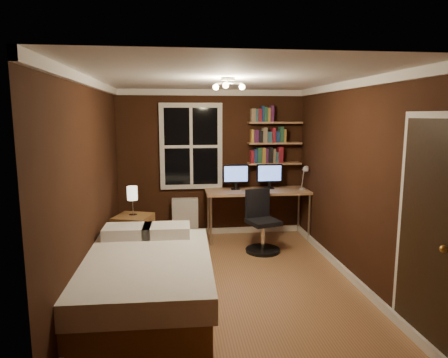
{
  "coord_description": "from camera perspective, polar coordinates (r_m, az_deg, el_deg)",
  "views": [
    {
      "loc": [
        -0.59,
        -4.73,
        2.08
      ],
      "look_at": [
        0.02,
        0.45,
        1.24
      ],
      "focal_mm": 32.0,
      "sensor_mm": 36.0,
      "label": 1
    }
  ],
  "objects": [
    {
      "name": "desk",
      "position": [
        6.75,
        4.82,
        -2.06
      ],
      "size": [
        1.75,
        0.66,
        0.83
      ],
      "color": "#A87751",
      "rests_on": "ground"
    },
    {
      "name": "office_chair",
      "position": [
        6.19,
        5.4,
        -7.04
      ],
      "size": [
        0.54,
        0.54,
        0.95
      ],
      "rotation": [
        0.0,
        0.0,
        0.3
      ],
      "color": "black",
      "rests_on": "ground"
    },
    {
      "name": "radiator",
      "position": [
        6.94,
        -5.58,
        -5.48
      ],
      "size": [
        0.44,
        0.16,
        0.67
      ],
      "primitive_type": "cube",
      "color": "silver",
      "rests_on": "ground"
    },
    {
      "name": "bookshelf_middle",
      "position": [
        6.93,
        7.25,
        5.1
      ],
      "size": [
        0.92,
        0.22,
        0.03
      ],
      "primitive_type": "cube",
      "color": "#A87751",
      "rests_on": "wall_back"
    },
    {
      "name": "bed",
      "position": [
        4.56,
        -11.67,
        -13.99
      ],
      "size": [
        1.54,
        2.11,
        0.7
      ],
      "rotation": [
        0.0,
        0.0,
        -0.02
      ],
      "color": "brown",
      "rests_on": "ground"
    },
    {
      "name": "books_row_lower",
      "position": [
        6.95,
        7.21,
        3.29
      ],
      "size": [
        0.54,
        0.16,
        0.23
      ],
      "primitive_type": null,
      "color": "maroon",
      "rests_on": "bookshelf_lower"
    },
    {
      "name": "ceiling",
      "position": [
        4.79,
        0.4,
        14.19
      ],
      "size": [
        3.2,
        4.2,
        0.02
      ],
      "primitive_type": "cube",
      "color": "white",
      "rests_on": "wall_back"
    },
    {
      "name": "bookshelf_lower",
      "position": [
        6.97,
        7.19,
        2.23
      ],
      "size": [
        0.92,
        0.22,
        0.03
      ],
      "primitive_type": "cube",
      "color": "#A87751",
      "rests_on": "wall_back"
    },
    {
      "name": "window",
      "position": [
        6.82,
        -4.72,
        4.66
      ],
      "size": [
        1.06,
        0.06,
        1.46
      ],
      "primitive_type": "cube",
      "color": "silver",
      "rests_on": "wall_back"
    },
    {
      "name": "ceiling_fixture",
      "position": [
        4.68,
        0.55,
        13.07
      ],
      "size": [
        0.44,
        0.44,
        0.18
      ],
      "primitive_type": null,
      "color": "beige",
      "rests_on": "ceiling"
    },
    {
      "name": "floor",
      "position": [
        5.2,
        0.37,
        -14.42
      ],
      "size": [
        4.2,
        4.2,
        0.0
      ],
      "primitive_type": "plane",
      "color": "brown",
      "rests_on": "ground"
    },
    {
      "name": "desk_lamp",
      "position": [
        6.78,
        11.41,
        0.25
      ],
      "size": [
        0.14,
        0.32,
        0.44
      ],
      "primitive_type": null,
      "color": "silver",
      "rests_on": "desk"
    },
    {
      "name": "nightstand",
      "position": [
        6.12,
        -12.76,
        -7.91
      ],
      "size": [
        0.62,
        0.62,
        0.62
      ],
      "primitive_type": "cube",
      "rotation": [
        0.0,
        0.0,
        -0.32
      ],
      "color": "brown",
      "rests_on": "ground"
    },
    {
      "name": "wall_back",
      "position": [
        6.91,
        -1.79,
        2.24
      ],
      "size": [
        3.2,
        0.04,
        2.5
      ],
      "primitive_type": "cube",
      "color": "black",
      "rests_on": "ground"
    },
    {
      "name": "bookshelf_upper",
      "position": [
        6.92,
        7.3,
        7.99
      ],
      "size": [
        0.92,
        0.22,
        0.03
      ],
      "primitive_type": "cube",
      "color": "#A87751",
      "rests_on": "wall_back"
    },
    {
      "name": "wall_right",
      "position": [
        5.28,
        17.88,
        -0.34
      ],
      "size": [
        0.04,
        4.2,
        2.5
      ],
      "primitive_type": "cube",
      "color": "black",
      "rests_on": "ground"
    },
    {
      "name": "door_knob",
      "position": [
        3.75,
        28.87,
        -8.74
      ],
      "size": [
        0.06,
        0.06,
        0.06
      ],
      "primitive_type": "sphere",
      "color": "gold",
      "rests_on": "door"
    },
    {
      "name": "books_row_middle",
      "position": [
        6.93,
        7.27,
        6.17
      ],
      "size": [
        0.54,
        0.16,
        0.23
      ],
      "primitive_type": null,
      "color": "navy",
      "rests_on": "bookshelf_middle"
    },
    {
      "name": "monitor_left",
      "position": [
        6.72,
        1.7,
        0.27
      ],
      "size": [
        0.44,
        0.12,
        0.42
      ],
      "primitive_type": null,
      "color": "black",
      "rests_on": "desk"
    },
    {
      "name": "wall_left",
      "position": [
        4.91,
        -18.5,
        -1.06
      ],
      "size": [
        0.04,
        4.2,
        2.5
      ],
      "primitive_type": "cube",
      "color": "black",
      "rests_on": "ground"
    },
    {
      "name": "bedside_lamp",
      "position": [
        5.99,
        -12.94,
        -3.09
      ],
      "size": [
        0.15,
        0.15,
        0.44
      ],
      "primitive_type": null,
      "color": "#F3E8CA",
      "rests_on": "nightstand"
    },
    {
      "name": "monitor_right",
      "position": [
        6.83,
        6.5,
        0.36
      ],
      "size": [
        0.44,
        0.12,
        0.42
      ],
      "primitive_type": null,
      "color": "black",
      "rests_on": "desk"
    },
    {
      "name": "books_row_upper",
      "position": [
        6.92,
        7.33,
        9.07
      ],
      "size": [
        0.42,
        0.16,
        0.23
      ],
      "primitive_type": null,
      "color": "#265839",
      "rests_on": "bookshelf_upper"
    },
    {
      "name": "door",
      "position": [
        4.0,
        26.87,
        -7.14
      ],
      "size": [
        0.03,
        0.82,
        2.05
      ],
      "primitive_type": null,
      "color": "black",
      "rests_on": "ground"
    }
  ]
}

